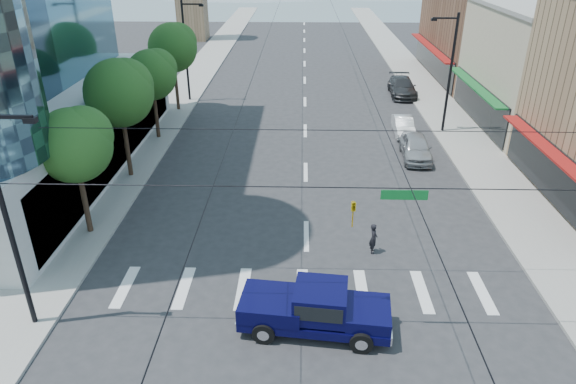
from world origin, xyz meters
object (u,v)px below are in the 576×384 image
parked_car_near (416,147)px  pickup_truck (314,308)px  parked_car_far (402,87)px  pedestrian (373,238)px  parked_car_mid (403,126)px

parked_car_near → pickup_truck: bearing=-109.3°
parked_car_far → pickup_truck: bearing=-103.3°
pedestrian → parked_car_mid: pedestrian is taller
pedestrian → parked_car_mid: size_ratio=0.39×
parked_car_near → parked_car_far: parked_car_far is taller
pickup_truck → parked_car_far: bearing=81.1°
pedestrian → parked_car_far: parked_car_far is taller
pedestrian → parked_car_far: (6.16, 27.83, 0.06)m
parked_car_far → parked_car_near: bearing=-94.4°
parked_car_near → parked_car_mid: parked_car_near is taller
pedestrian → parked_car_far: size_ratio=0.27×
pedestrian → parked_car_near: size_ratio=0.33×
pickup_truck → parked_car_near: pickup_truck is taller
pickup_truck → pedestrian: pickup_truck is taller
pedestrian → parked_car_near: parked_car_near is taller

